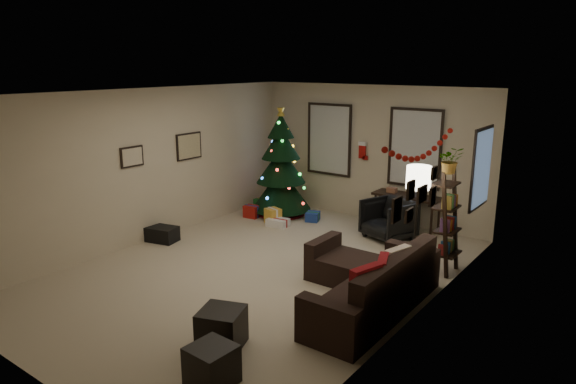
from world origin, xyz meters
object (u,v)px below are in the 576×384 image
object	(u,v)px
desk	(407,199)
bookshelf	(449,224)
desk_chair	(389,219)
christmas_tree	(281,170)
sofa	(370,285)

from	to	relation	value
desk	bookshelf	bearing A→B (deg)	-49.03
desk	bookshelf	world-z (taller)	bookshelf
desk_chair	desk	bearing A→B (deg)	105.12
christmas_tree	desk_chair	distance (m)	2.59
christmas_tree	desk	size ratio (longest dim) A/B	1.80
christmas_tree	bookshelf	size ratio (longest dim) A/B	1.45
desk_chair	bookshelf	world-z (taller)	bookshelf
desk	desk_chair	bearing A→B (deg)	-94.82
sofa	bookshelf	distance (m)	1.78
sofa	desk	distance (m)	3.35
christmas_tree	desk	bearing A→B (deg)	12.09
desk_chair	bookshelf	size ratio (longest dim) A/B	0.46
sofa	desk	world-z (taller)	sofa
desk	bookshelf	size ratio (longest dim) A/B	0.81
christmas_tree	desk	distance (m)	2.66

